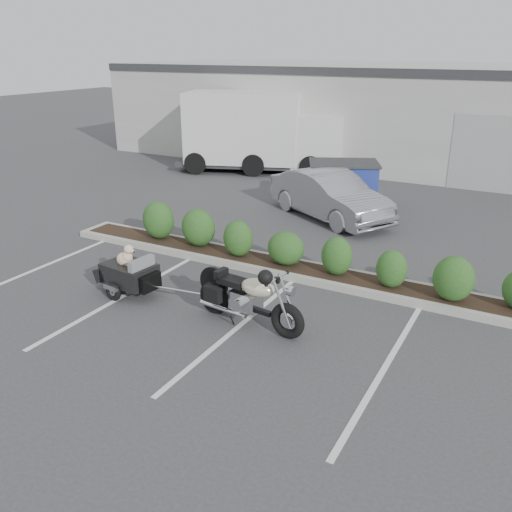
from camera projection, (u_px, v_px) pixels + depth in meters
The scene contains 8 objects.
ground at pixel (201, 301), 10.77m from camera, with size 90.00×90.00×0.00m, color #38383A.
planter_kerb at pixel (293, 269), 12.09m from camera, with size 12.00×1.00×0.15m, color #9E9E93.
building at pixel (415, 112), 23.96m from camera, with size 26.00×10.00×4.00m, color #9EA099.
motorcycle at pixel (248, 299), 9.64m from camera, with size 2.29×0.84×1.31m.
pet_trailer at pixel (129, 273), 10.93m from camera, with size 1.84×1.04×1.09m.
sedan at pixel (330, 195), 15.71m from camera, with size 1.46×4.19×1.38m, color #ABABB2.
dumpster at pixel (343, 184), 16.98m from camera, with size 2.52×2.20×1.39m.
delivery_truck at pixel (262, 134), 21.54m from camera, with size 7.04×4.25×3.07m.
Camera 1 is at (5.62, -8.01, 4.72)m, focal length 38.00 mm.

